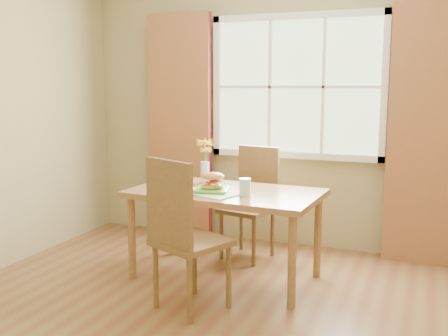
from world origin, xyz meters
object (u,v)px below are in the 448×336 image
object	(u,v)px
chair_near	(181,229)
water_glass	(245,188)
flower_vase	(205,157)
dining_table	(225,200)
croissant_sandwich	(212,181)
chair_far	(252,197)

from	to	relation	value
chair_near	water_glass	xyz separation A→B (m)	(0.24, 0.58, 0.19)
flower_vase	chair_near	bearing A→B (deg)	-75.78
chair_near	flower_vase	size ratio (longest dim) A/B	2.84
chair_near	water_glass	bearing A→B (deg)	91.16
dining_table	flower_vase	size ratio (longest dim) A/B	4.04
chair_near	croissant_sandwich	xyz separation A→B (m)	(-0.03, 0.60, 0.22)
dining_table	chair_far	distance (m)	0.62
croissant_sandwich	water_glass	bearing A→B (deg)	-25.90
croissant_sandwich	flower_vase	bearing A→B (deg)	102.18
croissant_sandwich	water_glass	size ratio (longest dim) A/B	1.66
chair_far	flower_vase	xyz separation A→B (m)	(-0.29, -0.38, 0.39)
croissant_sandwich	flower_vase	distance (m)	0.41
dining_table	flower_vase	bearing A→B (deg)	143.19
chair_near	water_glass	world-z (taller)	chair_near
dining_table	chair_far	size ratio (longest dim) A/B	1.53
chair_near	chair_far	bearing A→B (deg)	111.58
dining_table	croissant_sandwich	distance (m)	0.20
chair_far	flower_vase	world-z (taller)	flower_vase
chair_near	croissant_sandwich	bearing A→B (deg)	116.84
water_glass	flower_vase	xyz separation A→B (m)	(-0.48, 0.36, 0.16)
chair_far	dining_table	bearing A→B (deg)	-79.55
dining_table	flower_vase	xyz separation A→B (m)	(-0.27, 0.23, 0.29)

